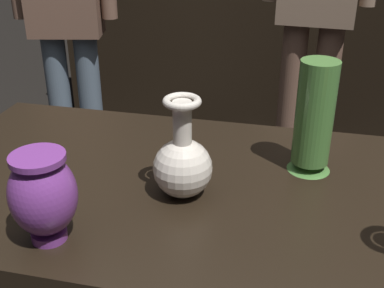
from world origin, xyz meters
name	(u,v)px	position (x,y,z in m)	size (l,w,h in m)	color
back_display_shelf	(275,47)	(0.00, 2.20, 0.49)	(2.60, 0.40, 0.99)	black
vase_centerpiece	(183,163)	(-0.03, -0.04, 0.87)	(0.11, 0.11, 0.20)	silver
vase_left_accent	(43,194)	(-0.21, -0.23, 0.89)	(0.11, 0.11, 0.16)	#7A388E
vase_right_accent	(314,119)	(0.21, 0.11, 0.92)	(0.09, 0.09, 0.24)	#477A38
visitor_near_left	(64,3)	(-0.89, 1.22, 0.90)	(0.46, 0.24, 1.54)	slate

